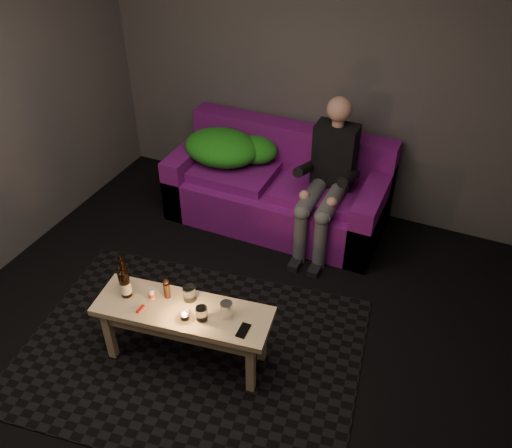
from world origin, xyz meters
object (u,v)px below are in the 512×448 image
Objects in this scene: person at (328,175)px; beer_bottle_a at (123,276)px; sofa at (279,190)px; beer_bottle_b at (125,283)px; coffee_table at (184,318)px; steel_cup at (226,310)px.

person is 1.85m from beer_bottle_a.
sofa is 6.43× the size of beer_bottle_b.
steel_cup is at bearing 12.28° from coffee_table.
beer_bottle_a reaches higher than steel_cup.
sofa is at bearing 91.72° from coffee_table.
person is 1.59m from steel_cup.
person is at bearing 84.91° from steel_cup.
sofa reaches higher than coffee_table.
beer_bottle_b is (0.05, -0.06, 0.01)m from beer_bottle_a.
coffee_table is 11.05× the size of steel_cup.
beer_bottle_a is at bearing -176.62° from steel_cup.
person is 1.72m from coffee_table.
beer_bottle_a reaches higher than coffee_table.
sofa is at bearing 101.10° from steel_cup.
beer_bottle_b reaches higher than coffee_table.
person reaches higher than beer_bottle_a.
person is 4.64× the size of beer_bottle_a.
beer_bottle_b is at bearing -100.64° from sofa.
beer_bottle_a is (-0.40, -1.78, 0.28)m from sofa.
coffee_table is 4.03× the size of beer_bottle_b.
sofa reaches higher than steel_cup.
sofa is at bearing 162.11° from person.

